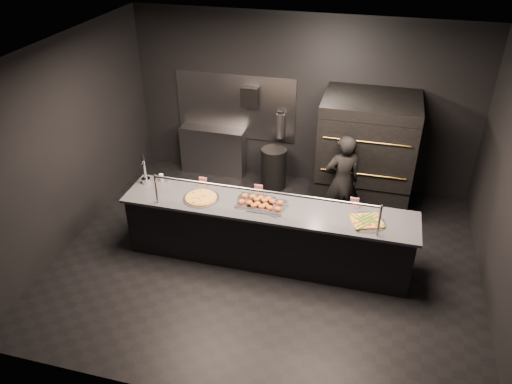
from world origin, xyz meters
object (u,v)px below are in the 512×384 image
at_px(service_counter, 267,233).
at_px(square_pizza, 367,221).
at_px(round_pizza, 201,198).
at_px(trash_bin, 274,168).
at_px(pizza_oven, 366,153).
at_px(slider_tray_b, 267,205).
at_px(beer_tap, 145,174).
at_px(fire_extinguisher, 280,126).
at_px(prep_shelf, 214,150).
at_px(worker, 342,182).
at_px(slider_tray_a, 255,201).
at_px(towel_dispenser, 250,97).

relative_size(service_counter, square_pizza, 8.24).
distance_m(round_pizza, trash_bin, 2.25).
relative_size(pizza_oven, slider_tray_b, 3.41).
bearing_deg(beer_tap, fire_extinguisher, 55.36).
bearing_deg(round_pizza, fire_extinguisher, 76.25).
height_order(prep_shelf, worker, worker).
xyz_separation_m(service_counter, trash_bin, (-0.38, 2.05, -0.09)).
relative_size(service_counter, fire_extinguisher, 8.12).
height_order(square_pizza, worker, worker).
bearing_deg(service_counter, pizza_oven, 57.73).
height_order(slider_tray_a, slider_tray_b, slider_tray_a).
relative_size(pizza_oven, square_pizza, 3.84).
xyz_separation_m(pizza_oven, slider_tray_a, (-1.38, -1.87, -0.02)).
xyz_separation_m(pizza_oven, trash_bin, (-1.58, 0.15, -0.59)).
bearing_deg(beer_tap, round_pizza, -12.80).
distance_m(pizza_oven, beer_tap, 3.55).
bearing_deg(square_pizza, worker, 110.03).
bearing_deg(square_pizza, prep_shelf, 141.21).
xyz_separation_m(service_counter, slider_tray_a, (-0.18, 0.03, 0.49)).
distance_m(slider_tray_a, trash_bin, 2.11).
height_order(slider_tray_b, square_pizza, slider_tray_b).
height_order(beer_tap, square_pizza, beer_tap).
bearing_deg(fire_extinguisher, trash_bin, -94.22).
distance_m(prep_shelf, slider_tray_a, 2.74).
distance_m(slider_tray_b, worker, 1.50).
bearing_deg(prep_shelf, slider_tray_b, -55.65).
relative_size(round_pizza, trash_bin, 0.68).
relative_size(round_pizza, slider_tray_a, 0.93).
xyz_separation_m(slider_tray_b, worker, (0.91, 1.19, -0.17)).
distance_m(towel_dispenser, slider_tray_b, 2.64).
height_order(towel_dispenser, beer_tap, towel_dispenser).
xyz_separation_m(towel_dispenser, slider_tray_a, (0.72, -2.36, -0.60)).
bearing_deg(prep_shelf, worker, -24.73).
distance_m(slider_tray_a, slider_tray_b, 0.19).
relative_size(towel_dispenser, beer_tap, 0.69).
relative_size(fire_extinguisher, slider_tray_a, 0.92).
height_order(towel_dispenser, slider_tray_a, towel_dispenser).
xyz_separation_m(prep_shelf, beer_tap, (-0.30, -2.16, 0.62)).
bearing_deg(worker, beer_tap, -4.50).
xyz_separation_m(towel_dispenser, round_pizza, (-0.05, -2.44, -0.61)).
relative_size(slider_tray_b, trash_bin, 0.74).
xyz_separation_m(slider_tray_b, trash_bin, (-0.38, 2.07, -0.57)).
bearing_deg(worker, service_counter, 27.97).
distance_m(service_counter, trash_bin, 2.09).
bearing_deg(fire_extinguisher, slider_tray_b, -81.78).
xyz_separation_m(round_pizza, square_pizza, (2.30, 0.00, 0.00)).
bearing_deg(square_pizza, slider_tray_b, 178.74).
xyz_separation_m(round_pizza, trash_bin, (0.57, 2.11, -0.56)).
xyz_separation_m(beer_tap, round_pizza, (0.95, -0.21, -0.13)).
bearing_deg(slider_tray_b, beer_tap, 174.49).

